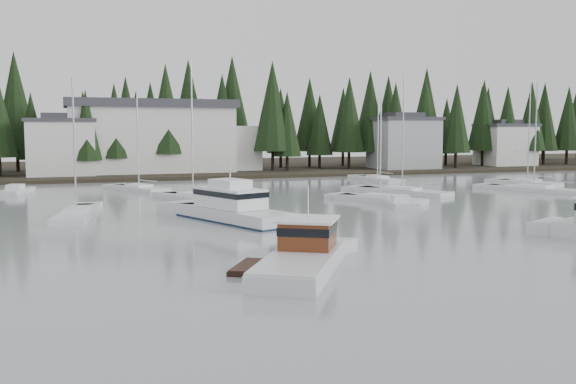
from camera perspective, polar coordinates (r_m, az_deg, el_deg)
name	(u,v)px	position (r m, az deg, el deg)	size (l,w,h in m)	color
far_shore_land	(170,169)	(115.47, -10.45, 2.03)	(240.00, 54.00, 1.00)	black
conifer_treeline	(180,173)	(104.63, -9.54, 1.69)	(200.00, 22.00, 20.00)	black
house_west	(61,146)	(95.97, -19.55, 3.89)	(9.54, 7.42, 8.75)	silver
house_east_a	(404,142)	(108.95, 10.24, 4.41)	(10.60, 8.48, 9.25)	#999EA0
house_east_b	(506,144)	(122.84, 18.77, 4.09)	(9.54, 7.42, 8.25)	silver
harbor_inn	(165,137)	(100.34, -10.91, 4.81)	(29.50, 11.50, 10.90)	silver
lobster_boat_brown	(300,260)	(31.59, 1.12, -6.04)	(7.56, 9.62, 4.63)	silver
cabin_cruiser_center	(233,211)	(48.79, -4.89, -1.72)	(7.34, 11.80, 4.85)	silver
sailboat_0	(77,216)	(53.38, -18.28, -2.08)	(4.12, 10.94, 11.47)	silver
sailboat_1	(534,191)	(76.78, 20.99, 0.08)	(6.81, 11.12, 12.67)	silver
sailboat_2	(377,181)	(87.46, 7.95, 1.02)	(2.97, 10.14, 12.46)	silver
sailboat_3	(193,200)	(63.27, -8.43, -0.69)	(5.87, 9.57, 13.67)	silver
sailboat_5	(402,193)	(70.25, 10.11, -0.11)	(7.77, 10.99, 13.58)	silver
sailboat_6	(380,201)	(62.03, 8.16, -0.83)	(6.74, 9.29, 11.05)	silver
sailboat_9	(527,185)	(85.59, 20.49, 0.63)	(4.74, 8.81, 13.15)	silver
sailboat_10	(139,190)	(74.53, -13.11, 0.15)	(6.36, 8.73, 12.38)	silver
runabout_1	(400,205)	(58.66, 9.90, -1.14)	(3.30, 5.49, 1.42)	silver
runabout_3	(16,193)	(75.31, -23.06, -0.04)	(3.62, 5.75, 1.42)	silver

